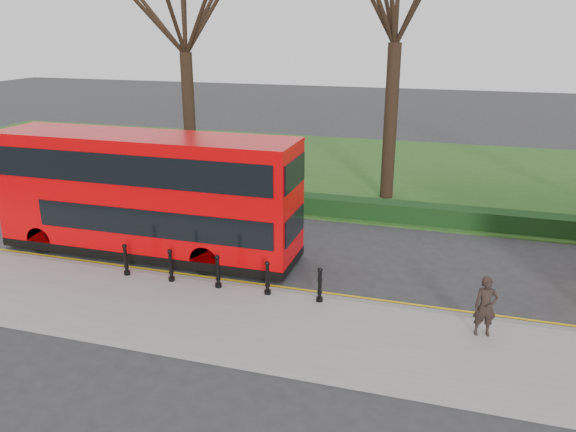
% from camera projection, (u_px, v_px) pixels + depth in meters
% --- Properties ---
extents(ground, '(120.00, 120.00, 0.00)m').
position_uv_depth(ground, '(282.00, 280.00, 17.91)').
color(ground, '#28282B').
rests_on(ground, ground).
extents(pavement, '(60.00, 4.00, 0.15)m').
position_uv_depth(pavement, '(250.00, 323.00, 15.17)').
color(pavement, gray).
rests_on(pavement, ground).
extents(kerb, '(60.00, 0.25, 0.16)m').
position_uv_depth(kerb, '(273.00, 291.00, 16.98)').
color(kerb, slate).
rests_on(kerb, ground).
extents(grass_verge, '(60.00, 18.00, 0.06)m').
position_uv_depth(grass_verge, '(362.00, 170.00, 31.50)').
color(grass_verge, '#274E1A').
rests_on(grass_verge, ground).
extents(hedge, '(60.00, 0.90, 0.80)m').
position_uv_depth(hedge, '(330.00, 206.00, 23.95)').
color(hedge, black).
rests_on(hedge, ground).
extents(yellow_line_outer, '(60.00, 0.10, 0.01)m').
position_uv_depth(yellow_line_outer, '(276.00, 289.00, 17.27)').
color(yellow_line_outer, yellow).
rests_on(yellow_line_outer, ground).
extents(yellow_line_inner, '(60.00, 0.10, 0.01)m').
position_uv_depth(yellow_line_inner, '(278.00, 286.00, 17.45)').
color(yellow_line_inner, yellow).
rests_on(yellow_line_inner, ground).
extents(tree_left, '(7.56, 7.56, 11.81)m').
position_uv_depth(tree_left, '(183.00, 6.00, 26.40)').
color(tree_left, black).
rests_on(tree_left, ground).
extents(bollard_row, '(6.48, 0.15, 1.00)m').
position_uv_depth(bollard_row, '(218.00, 272.00, 16.92)').
color(bollard_row, black).
rests_on(bollard_row, pavement).
extents(bus_lead, '(10.68, 2.45, 4.25)m').
position_uv_depth(bus_lead, '(146.00, 196.00, 19.36)').
color(bus_lead, '#CB0105').
rests_on(bus_lead, ground).
extents(pedestrian, '(0.65, 0.49, 1.60)m').
position_uv_depth(pedestrian, '(485.00, 306.00, 14.21)').
color(pedestrian, black).
rests_on(pedestrian, pavement).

